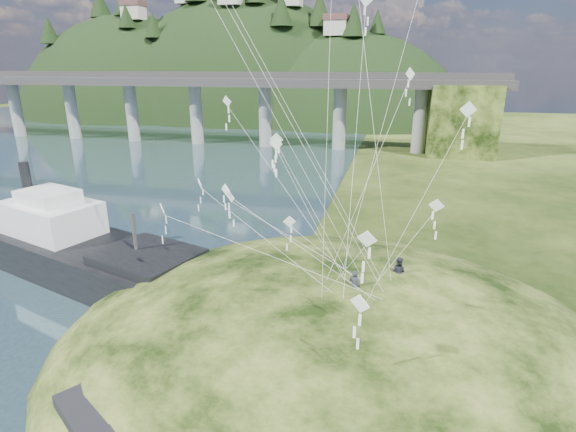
# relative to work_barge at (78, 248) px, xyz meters

# --- Properties ---
(ground) EXTENTS (320.00, 320.00, 0.00)m
(ground) POSITION_rel_work_barge_xyz_m (14.24, -7.90, -2.17)
(ground) COLOR black
(ground) RESTS_ON ground
(grass_hill) EXTENTS (36.00, 32.00, 13.00)m
(grass_hill) POSITION_rel_work_barge_xyz_m (22.24, -5.90, -3.67)
(grass_hill) COLOR black
(grass_hill) RESTS_ON ground
(bridge) EXTENTS (160.00, 11.00, 15.00)m
(bridge) POSITION_rel_work_barge_xyz_m (-12.22, 62.17, 7.53)
(bridge) COLOR #2D2B2B
(bridge) RESTS_ON ground
(far_ridge) EXTENTS (153.00, 70.00, 94.50)m
(far_ridge) POSITION_rel_work_barge_xyz_m (-29.34, 114.27, -9.61)
(far_ridge) COLOR black
(far_ridge) RESTS_ON ground
(work_barge) EXTENTS (25.66, 13.85, 8.67)m
(work_barge) POSITION_rel_work_barge_xyz_m (0.00, 0.00, 0.00)
(work_barge) COLOR black
(work_barge) RESTS_ON ground
(wooden_dock) EXTENTS (14.59, 5.12, 1.03)m
(wooden_dock) POSITION_rel_work_barge_xyz_m (9.38, -3.10, -1.72)
(wooden_dock) COLOR #331A14
(wooden_dock) RESTS_ON ground
(kite_flyers) EXTENTS (3.23, 3.44, 1.92)m
(kite_flyers) POSITION_rel_work_barge_xyz_m (24.75, -4.95, 3.64)
(kite_flyers) COLOR #272835
(kite_flyers) RESTS_ON ground
(kite_swarm) EXTENTS (17.04, 17.77, 21.76)m
(kite_swarm) POSITION_rel_work_barge_xyz_m (18.91, -4.73, 12.26)
(kite_swarm) COLOR white
(kite_swarm) RESTS_ON ground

